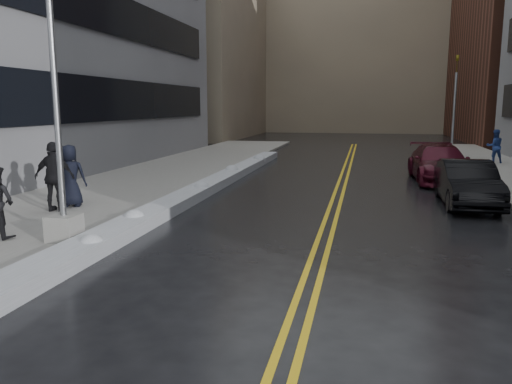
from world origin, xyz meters
The scene contains 14 objects.
ground centered at (0.00, 0.00, 0.00)m, with size 160.00×160.00×0.00m, color black.
sidewalk_west centered at (-5.75, 10.00, 0.07)m, with size 5.50×50.00×0.15m, color gray.
lane_line_left centered at (2.35, 10.00, 0.00)m, with size 0.12×50.00×0.01m, color gold.
lane_line_right centered at (2.65, 10.00, 0.00)m, with size 0.12×50.00×0.01m, color gold.
snow_ridge centered at (-2.45, 8.00, 0.17)m, with size 0.90×30.00×0.34m, color silver.
building_west_far centered at (-15.50, 44.00, 9.00)m, with size 14.00×22.00×18.00m, color gray.
building_far centered at (2.00, 60.00, 11.00)m, with size 36.00×16.00×22.00m, color gray.
lamppost centered at (-3.30, 2.00, 2.53)m, with size 0.65×0.65×7.62m.
traffic_signal centered at (8.50, 24.00, 3.40)m, with size 0.16×0.20×6.00m.
pedestrian_c centered at (-5.40, 5.59, 1.10)m, with size 0.93×0.61×1.91m, color black.
pedestrian_d centered at (-5.43, 4.86, 1.17)m, with size 1.20×0.50×2.05m, color black.
pedestrian_east centered at (10.26, 21.17, 1.05)m, with size 0.88×0.68×1.81m, color navy.
car_black centered at (6.68, 9.12, 0.73)m, with size 1.55×4.45×1.47m, color black.
car_maroon centered at (6.53, 14.42, 0.78)m, with size 2.20×5.41×1.57m, color #3C0916.
Camera 1 is at (3.39, -7.95, 3.22)m, focal length 35.00 mm.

